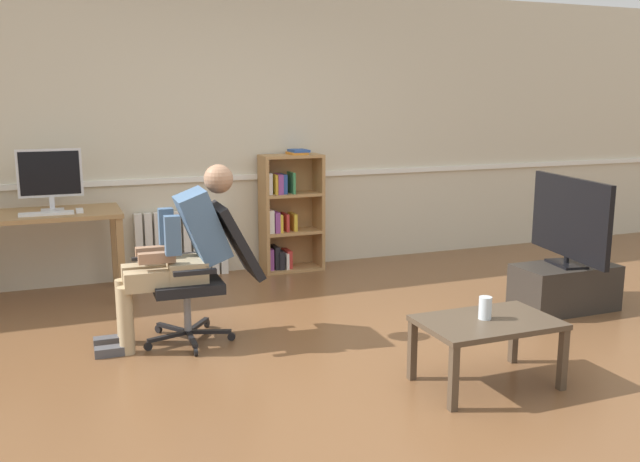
% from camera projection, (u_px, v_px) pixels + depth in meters
% --- Properties ---
extents(ground_plane, '(18.00, 18.00, 0.00)m').
position_uv_depth(ground_plane, '(347.00, 364.00, 4.34)').
color(ground_plane, brown).
extents(back_wall, '(12.00, 0.13, 2.70)m').
position_uv_depth(back_wall, '(236.00, 132.00, 6.50)').
color(back_wall, beige).
rests_on(back_wall, ground_plane).
extents(computer_desk, '(1.16, 0.67, 0.76)m').
position_uv_depth(computer_desk, '(47.00, 225.00, 5.55)').
color(computer_desk, '#9E7547').
rests_on(computer_desk, ground_plane).
extents(imac_monitor, '(0.51, 0.14, 0.51)m').
position_uv_depth(imac_monitor, '(50.00, 175.00, 5.56)').
color(imac_monitor, silver).
rests_on(imac_monitor, computer_desk).
extents(keyboard, '(0.41, 0.12, 0.02)m').
position_uv_depth(keyboard, '(46.00, 214.00, 5.40)').
color(keyboard, white).
rests_on(keyboard, computer_desk).
extents(computer_mouse, '(0.06, 0.10, 0.03)m').
position_uv_depth(computer_mouse, '(80.00, 211.00, 5.51)').
color(computer_mouse, white).
rests_on(computer_mouse, computer_desk).
extents(bookshelf, '(0.60, 0.29, 1.18)m').
position_uv_depth(bookshelf, '(287.00, 215.00, 6.62)').
color(bookshelf, '#AD7F4C').
rests_on(bookshelf, ground_plane).
extents(radiator, '(0.86, 0.08, 0.63)m').
position_uv_depth(radiator, '(182.00, 244.00, 6.39)').
color(radiator, white).
rests_on(radiator, ground_plane).
extents(office_chair, '(0.84, 0.61, 0.96)m').
position_uv_depth(office_chair, '(209.00, 267.00, 4.70)').
color(office_chair, black).
rests_on(office_chair, ground_plane).
extents(person_seated, '(0.98, 0.40, 1.23)m').
position_uv_depth(person_seated, '(180.00, 250.00, 4.61)').
color(person_seated, tan).
rests_on(person_seated, ground_plane).
extents(tv_stand, '(0.80, 0.42, 0.37)m').
position_uv_depth(tv_stand, '(565.00, 287.00, 5.43)').
color(tv_stand, '#2D2823').
rests_on(tv_stand, ground_plane).
extents(tv_screen, '(0.25, 1.03, 0.70)m').
position_uv_depth(tv_screen, '(570.00, 220.00, 5.32)').
color(tv_screen, black).
rests_on(tv_screen, tv_stand).
extents(coffee_table, '(0.80, 0.51, 0.40)m').
position_uv_depth(coffee_table, '(488.00, 328.00, 3.97)').
color(coffee_table, '#4C3D2D').
rests_on(coffee_table, ground_plane).
extents(drinking_glass, '(0.08, 0.08, 0.13)m').
position_uv_depth(drinking_glass, '(485.00, 308.00, 3.96)').
color(drinking_glass, silver).
rests_on(drinking_glass, coffee_table).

